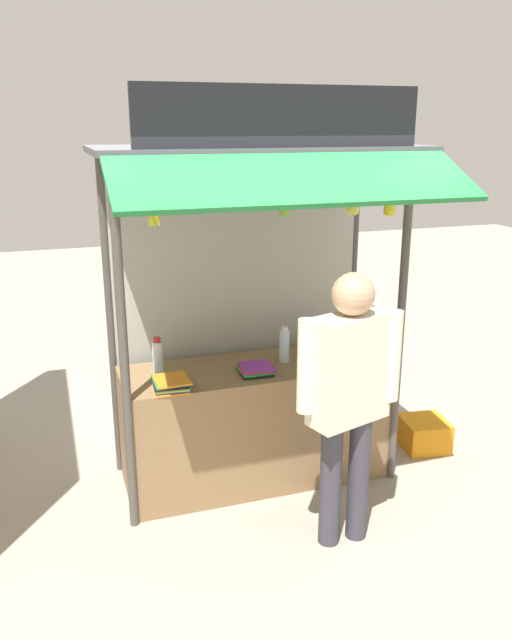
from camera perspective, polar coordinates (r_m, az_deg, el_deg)
name	(u,v)px	position (r m, az deg, el deg)	size (l,w,h in m)	color
ground_plane	(256,476)	(5.02, 0.00, -13.68)	(20.00, 20.00, 0.00)	#9E9384
stall_counter	(256,423)	(4.81, 0.00, -9.11)	(1.93, 0.65, 0.89)	olive
stall_structure	(251,257)	(4.50, -0.41, 5.60)	(2.13, 1.50, 2.78)	#4C4742
water_bottle_center	(345,342)	(4.84, 7.88, -1.93)	(0.07, 0.07, 0.24)	silver
water_bottle_back_right	(158,357)	(4.51, -8.73, -3.24)	(0.07, 0.07, 0.26)	silver
water_bottle_left	(317,339)	(4.91, 5.44, -1.66)	(0.06, 0.06, 0.22)	silver
water_bottle_rear_center	(284,345)	(4.68, 2.53, -2.27)	(0.08, 0.08, 0.27)	silver
magazine_stack_mid_right	(171,384)	(4.28, -7.58, -5.64)	(0.25, 0.28, 0.07)	orange
magazine_stack_far_left	(256,369)	(4.50, -0.04, -4.42)	(0.26, 0.26, 0.05)	black
magazine_stack_mid_left	(351,361)	(4.67, 8.49, -3.61)	(0.25, 0.33, 0.08)	yellow
banana_bunch_inner_right	(353,203)	(4.13, 8.61, 10.24)	(0.11, 0.10, 0.29)	#332D23
banana_bunch_rightmost	(390,205)	(4.27, 11.84, 9.98)	(0.10, 0.10, 0.31)	#332D23
banana_bunch_inner_left	(154,212)	(3.74, -9.07, 9.44)	(0.10, 0.10, 0.30)	#332D23
banana_bunch_leftmost	(284,204)	(3.95, 2.51, 10.26)	(0.09, 0.09, 0.28)	#332D23
vendor_person	(349,387)	(3.89, 8.26, -5.90)	(0.67, 0.35, 1.76)	#383842
plastic_crate	(424,434)	(5.53, 14.72, -9.76)	(0.35, 0.35, 0.25)	orange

